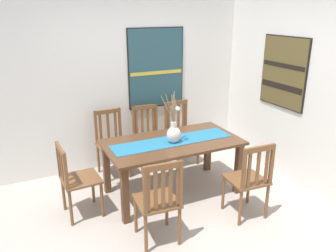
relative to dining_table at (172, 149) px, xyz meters
The scene contains 14 objects.
ground_plane 0.92m from the dining_table, 101.18° to the right, with size 6.40×6.40×0.03m, color #B2A89E.
wall_back 1.42m from the dining_table, 95.97° to the left, with size 6.40×0.12×2.70m, color silver.
wall_side 1.99m from the dining_table, 20.38° to the right, with size 0.12×6.40×2.70m, color silver.
dining_table is the anchor object (origin of this frame).
table_runner 0.11m from the dining_table, ahead, with size 1.57×0.36×0.01m, color #236B93.
centerpiece_vase 0.25m from the dining_table, 99.33° to the right, with size 0.25×0.20×0.66m.
chair_0 1.24m from the dining_table, behind, with size 0.44×0.44×0.89m.
chair_1 0.88m from the dining_table, 88.91° to the left, with size 0.44×0.44×0.95m.
chair_2 1.04m from the dining_table, 123.84° to the right, with size 0.45×0.45×0.96m.
chair_3 1.04m from the dining_table, 57.86° to the right, with size 0.44×0.44×0.94m.
chair_4 1.00m from the dining_table, 56.80° to the left, with size 0.45×0.45×0.96m.
chair_5 1.04m from the dining_table, 122.19° to the left, with size 0.43×0.43×0.95m.
painting_on_back_wall 1.45m from the dining_table, 76.15° to the left, with size 0.90×0.05×1.20m.
painting_on_side_wall 1.88m from the dining_table, ahead, with size 0.05×0.82×0.97m.
Camera 1 is at (-1.64, -2.92, 2.32)m, focal length 36.09 mm.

